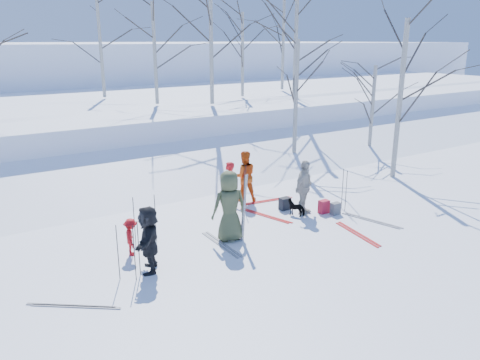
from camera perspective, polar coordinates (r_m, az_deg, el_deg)
ground at (r=13.13m, az=3.58°, el=-7.03°), size 120.00×120.00×0.00m
snow_ramp at (r=18.84m, az=-9.10°, el=0.70°), size 70.00×9.49×4.12m
snow_plateau at (r=27.92m, az=-17.65°, el=7.12°), size 70.00×18.00×2.20m
far_hill at (r=48.29m, az=-24.69°, el=11.35°), size 90.00×30.00×6.00m
skier_olive_center at (r=12.62m, az=-1.31°, el=-3.21°), size 1.05×0.77×1.96m
skier_red_north at (r=15.07m, az=-1.39°, el=-0.67°), size 0.68×0.64×1.56m
skier_redor_behind at (r=15.76m, az=0.51°, el=0.47°), size 1.03×0.92×1.74m
skier_red_seated at (r=12.25m, az=-13.13°, el=-6.78°), size 0.53×0.71×0.98m
skier_cream_east at (r=14.71m, az=7.79°, el=-0.90°), size 1.10×0.81×1.73m
skier_grey_west at (r=11.23m, az=-11.06°, el=-7.06°), size 1.11×1.56×1.63m
dog at (r=14.75m, az=6.89°, el=-3.34°), size 0.54×0.66×0.51m
upright_ski_left at (r=12.55m, az=0.52°, el=-3.48°), size 0.10×0.17×1.90m
upright_ski_right at (r=12.58m, az=0.47°, el=-3.41°), size 0.15×0.23×1.89m
ski_pair_a at (r=14.82m, az=15.75°, el=-4.77°), size 1.14×2.00×0.02m
ski_pair_b at (r=13.73m, az=14.12°, el=-6.39°), size 0.81×1.96×0.02m
ski_pair_c at (r=12.69m, az=-2.28°, el=-7.83°), size 0.24×1.90×0.02m
ski_pair_d at (r=10.57m, az=-19.65°, el=-14.27°), size 2.02×2.09×0.02m
ski_pair_e at (r=16.00m, az=3.26°, el=-2.55°), size 0.72×1.95×0.02m
ski_pair_f at (r=14.67m, az=3.15°, el=-4.37°), size 1.22×2.01×0.02m
ski_pole_a at (r=11.15m, az=-12.25°, el=-8.12°), size 0.02×0.02×1.34m
ski_pole_b at (r=15.51m, az=0.71°, el=-0.58°), size 0.02×0.02×1.34m
ski_pole_c at (r=14.94m, az=0.51°, el=-1.26°), size 0.02×0.02×1.34m
ski_pole_d at (r=12.75m, az=-12.76°, el=-4.92°), size 0.02×0.02×1.34m
ski_pole_e at (r=12.84m, az=-10.28°, el=-4.60°), size 0.02×0.02×1.34m
ski_pole_f at (r=10.92m, az=-12.75°, el=-8.72°), size 0.02×0.02×1.34m
ski_pole_g at (r=11.04m, az=-14.66°, el=-8.57°), size 0.02×0.02×1.34m
ski_pole_h at (r=15.45m, az=12.39°, el=-1.05°), size 0.02×0.02×1.34m
ski_pole_i at (r=15.25m, az=12.81°, el=-1.31°), size 0.02×0.02×1.34m
backpack_red at (r=15.07m, az=10.18°, el=-3.22°), size 0.32×0.22×0.42m
backpack_grey at (r=15.03m, az=11.56°, el=-3.44°), size 0.30×0.20×0.38m
backpack_dark at (r=15.20m, az=5.48°, el=-2.89°), size 0.34×0.24×0.40m
birch_plateau_b at (r=23.96m, az=-10.34°, el=14.87°), size 3.98×3.98×4.83m
birch_plateau_c at (r=26.93m, az=0.31°, el=14.99°), size 3.77×3.77×4.53m
birch_plateau_d at (r=23.61m, az=-3.54°, el=16.81°), size 4.98×4.98×6.26m
birch_plateau_e at (r=26.05m, az=6.87°, el=17.76°), size 5.65×5.65×7.21m
birch_plateau_g at (r=30.84m, az=5.29°, el=16.16°), size 4.54×4.54×5.62m
birch_plateau_h at (r=27.51m, az=-16.61°, el=15.04°), size 4.23×4.23×5.19m
birch_edge_b at (r=19.21m, az=18.90°, el=9.11°), size 4.84×4.84×6.06m
birch_edge_c at (r=23.04m, az=15.81°, el=8.12°), size 3.52×3.52×4.17m
birch_edge_e at (r=20.33m, az=6.81°, el=9.19°), size 4.32×4.32×5.32m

